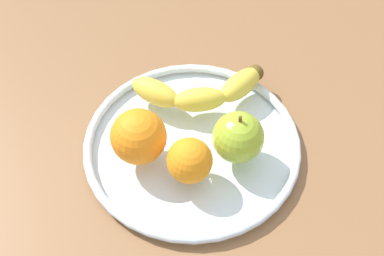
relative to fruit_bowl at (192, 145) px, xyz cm
name	(u,v)px	position (x,y,z in cm)	size (l,w,h in cm)	color
ground_plane	(192,157)	(0.00, 0.00, -2.92)	(113.70, 113.70, 4.00)	brown
fruit_bowl	(192,145)	(0.00, 0.00, 0.00)	(30.25, 30.25, 1.80)	silver
banana	(201,91)	(-0.04, 7.75, 2.64)	(19.87, 10.98, 3.51)	gold
apple	(238,137)	(6.28, -0.83, 4.35)	(6.93, 6.93, 7.73)	#98B52D
orange_back_left	(190,161)	(0.58, -5.23, 3.88)	(6.00, 6.00, 6.00)	orange
orange_back_right	(139,137)	(-6.54, -3.13, 4.62)	(7.47, 7.47, 7.47)	orange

